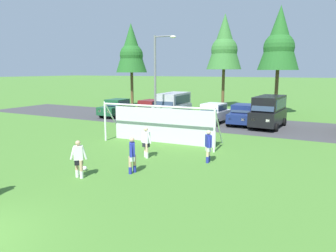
{
  "coord_description": "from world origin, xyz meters",
  "views": [
    {
      "loc": [
        8.61,
        -4.19,
        4.56
      ],
      "look_at": [
        0.41,
        11.56,
        1.41
      ],
      "focal_mm": 33.63,
      "sensor_mm": 36.0,
      "label": 1
    }
  ],
  "objects_px": {
    "soccer_ball": "(85,168)",
    "player_winger_left": "(146,126)",
    "parked_car_slot_far_left": "(117,108)",
    "parked_car_slot_center_right": "(243,114)",
    "player_trailing_back": "(208,146)",
    "player_midfield_center": "(132,155)",
    "parked_car_slot_center": "(213,113)",
    "parked_car_slot_left": "(150,109)",
    "street_lamp": "(157,80)",
    "player_striker_near": "(146,142)",
    "player_defender_far": "(79,159)",
    "soccer_goal": "(161,123)",
    "parked_car_slot_right": "(269,111)",
    "parked_car_slot_center_left": "(173,106)"
  },
  "relations": [
    {
      "from": "soccer_ball",
      "to": "parked_car_slot_center_right",
      "type": "xyz_separation_m",
      "value": [
        3.26,
        15.79,
        0.77
      ]
    },
    {
      "from": "parked_car_slot_left",
      "to": "street_lamp",
      "type": "bearing_deg",
      "value": -52.74
    },
    {
      "from": "player_defender_far",
      "to": "street_lamp",
      "type": "relative_size",
      "value": 0.23
    },
    {
      "from": "player_midfield_center",
      "to": "parked_car_slot_center",
      "type": "relative_size",
      "value": 0.38
    },
    {
      "from": "soccer_goal",
      "to": "player_winger_left",
      "type": "height_order",
      "value": "soccer_goal"
    },
    {
      "from": "player_striker_near",
      "to": "player_defender_far",
      "type": "xyz_separation_m",
      "value": [
        -0.89,
        -4.04,
        0.0
      ]
    },
    {
      "from": "player_winger_left",
      "to": "parked_car_slot_right",
      "type": "height_order",
      "value": "parked_car_slot_right"
    },
    {
      "from": "player_trailing_back",
      "to": "parked_car_slot_far_left",
      "type": "relative_size",
      "value": 0.39
    },
    {
      "from": "player_striker_near",
      "to": "parked_car_slot_far_left",
      "type": "height_order",
      "value": "parked_car_slot_far_left"
    },
    {
      "from": "parked_car_slot_center_left",
      "to": "player_trailing_back",
      "type": "bearing_deg",
      "value": -55.97
    },
    {
      "from": "soccer_ball",
      "to": "player_midfield_center",
      "type": "distance_m",
      "value": 2.38
    },
    {
      "from": "parked_car_slot_center",
      "to": "player_defender_far",
      "type": "bearing_deg",
      "value": -91.14
    },
    {
      "from": "player_midfield_center",
      "to": "parked_car_slot_center_left",
      "type": "height_order",
      "value": "parked_car_slot_center_left"
    },
    {
      "from": "parked_car_slot_left",
      "to": "street_lamp",
      "type": "xyz_separation_m",
      "value": [
        3.03,
        -3.99,
        2.88
      ]
    },
    {
      "from": "parked_car_slot_center_left",
      "to": "parked_car_slot_left",
      "type": "bearing_deg",
      "value": 171.41
    },
    {
      "from": "player_midfield_center",
      "to": "parked_car_slot_left",
      "type": "xyz_separation_m",
      "value": [
        -7.85,
        14.81,
        0.05
      ]
    },
    {
      "from": "player_midfield_center",
      "to": "parked_car_slot_right",
      "type": "relative_size",
      "value": 0.33
    },
    {
      "from": "player_defender_far",
      "to": "parked_car_slot_center_left",
      "type": "bearing_deg",
      "value": 102.33
    },
    {
      "from": "player_trailing_back",
      "to": "parked_car_slot_center",
      "type": "xyz_separation_m",
      "value": [
        -3.78,
        11.41,
        0.05
      ]
    },
    {
      "from": "soccer_goal",
      "to": "player_defender_far",
      "type": "height_order",
      "value": "soccer_goal"
    },
    {
      "from": "parked_car_slot_center_left",
      "to": "parked_car_slot_center",
      "type": "relative_size",
      "value": 1.13
    },
    {
      "from": "player_striker_near",
      "to": "player_winger_left",
      "type": "height_order",
      "value": "same"
    },
    {
      "from": "soccer_goal",
      "to": "parked_car_slot_center_left",
      "type": "height_order",
      "value": "soccer_goal"
    },
    {
      "from": "parked_car_slot_left",
      "to": "parked_car_slot_right",
      "type": "distance_m",
      "value": 11.15
    },
    {
      "from": "soccer_goal",
      "to": "player_trailing_back",
      "type": "height_order",
      "value": "soccer_goal"
    },
    {
      "from": "parked_car_slot_center",
      "to": "soccer_ball",
      "type": "bearing_deg",
      "value": -92.92
    },
    {
      "from": "player_defender_far",
      "to": "parked_car_slot_center_left",
      "type": "xyz_separation_m",
      "value": [
        -3.49,
        15.98,
        0.52
      ]
    },
    {
      "from": "soccer_ball",
      "to": "player_winger_left",
      "type": "bearing_deg",
      "value": 99.67
    },
    {
      "from": "soccer_goal",
      "to": "parked_car_slot_center_left",
      "type": "bearing_deg",
      "value": 111.96
    },
    {
      "from": "soccer_ball",
      "to": "parked_car_slot_right",
      "type": "bearing_deg",
      "value": 70.65
    },
    {
      "from": "parked_car_slot_far_left",
      "to": "parked_car_slot_center_right",
      "type": "distance_m",
      "value": 12.45
    },
    {
      "from": "soccer_ball",
      "to": "parked_car_slot_far_left",
      "type": "bearing_deg",
      "value": 121.73
    },
    {
      "from": "parked_car_slot_far_left",
      "to": "parked_car_slot_center",
      "type": "xyz_separation_m",
      "value": [
        9.94,
        0.51,
        0.0
      ]
    },
    {
      "from": "soccer_ball",
      "to": "player_striker_near",
      "type": "xyz_separation_m",
      "value": [
        1.35,
        3.22,
        0.71
      ]
    },
    {
      "from": "soccer_goal",
      "to": "parked_car_slot_right",
      "type": "relative_size",
      "value": 1.53
    },
    {
      "from": "soccer_ball",
      "to": "parked_car_slot_right",
      "type": "xyz_separation_m",
      "value": [
        5.43,
        15.46,
        1.23
      ]
    },
    {
      "from": "soccer_goal",
      "to": "parked_car_slot_right",
      "type": "bearing_deg",
      "value": 61.02
    },
    {
      "from": "soccer_goal",
      "to": "player_winger_left",
      "type": "bearing_deg",
      "value": 149.04
    },
    {
      "from": "player_trailing_back",
      "to": "soccer_ball",
      "type": "bearing_deg",
      "value": -139.4
    },
    {
      "from": "parked_car_slot_left",
      "to": "parked_car_slot_center_right",
      "type": "height_order",
      "value": "same"
    },
    {
      "from": "player_midfield_center",
      "to": "parked_car_slot_center",
      "type": "height_order",
      "value": "parked_car_slot_center"
    },
    {
      "from": "player_striker_near",
      "to": "player_winger_left",
      "type": "distance_m",
      "value": 5.06
    },
    {
      "from": "parked_car_slot_left",
      "to": "soccer_ball",
      "type": "bearing_deg",
      "value": -69.84
    },
    {
      "from": "player_defender_far",
      "to": "parked_car_slot_far_left",
      "type": "xyz_separation_m",
      "value": [
        -9.62,
        15.63,
        0.05
      ]
    },
    {
      "from": "soccer_goal",
      "to": "player_winger_left",
      "type": "distance_m",
      "value": 2.09
    },
    {
      "from": "player_midfield_center",
      "to": "parked_car_slot_far_left",
      "type": "height_order",
      "value": "parked_car_slot_far_left"
    },
    {
      "from": "parked_car_slot_center_right",
      "to": "parked_car_slot_far_left",
      "type": "bearing_deg",
      "value": -175.46
    },
    {
      "from": "soccer_ball",
      "to": "street_lamp",
      "type": "relative_size",
      "value": 0.03
    },
    {
      "from": "parked_car_slot_far_left",
      "to": "parked_car_slot_center",
      "type": "relative_size",
      "value": 0.99
    },
    {
      "from": "player_defender_far",
      "to": "parked_car_slot_far_left",
      "type": "height_order",
      "value": "parked_car_slot_far_left"
    }
  ]
}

